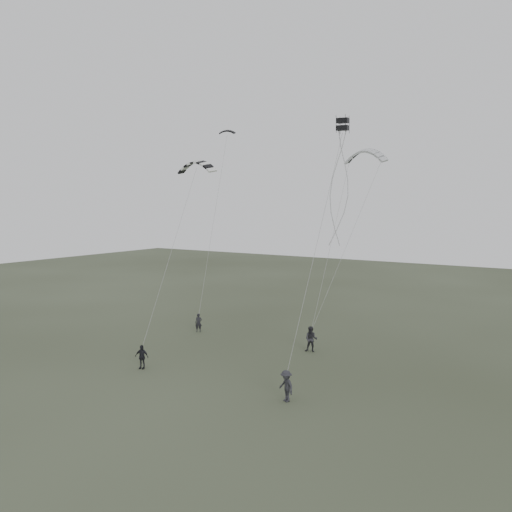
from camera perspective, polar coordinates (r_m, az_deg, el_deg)
The scene contains 9 objects.
ground at distance 34.55m, azimuth -6.36°, elevation -12.42°, with size 140.00×140.00×0.00m, color #313724.
flyer_left at distance 43.38m, azimuth -6.58°, elevation -7.58°, with size 0.58×0.38×1.58m, color black.
flyer_right at distance 37.52m, azimuth 6.32°, elevation -9.43°, with size 0.93×0.72×1.91m, color #25252A.
flyer_center at distance 34.52m, azimuth -12.93°, elevation -11.16°, with size 0.94×0.39×1.60m, color black.
flyer_far at distance 28.39m, azimuth 3.47°, elevation -14.60°, with size 1.13×0.65×1.75m, color #26262B.
kite_dark_small at distance 47.07m, azimuth -3.33°, elevation 14.09°, with size 1.48×0.44×0.50m, color black, non-canonical shape.
kite_pale_large at distance 41.93m, azimuth 12.36°, elevation 11.68°, with size 3.59×0.81×1.51m, color #B5B8BB, non-canonical shape.
kite_striped at distance 39.90m, azimuth -6.83°, elevation 10.63°, with size 3.36×0.84×1.29m, color black, non-canonical shape.
kite_box at distance 31.88m, azimuth 9.88°, elevation 14.61°, with size 0.69×0.69×0.74m, color black, non-canonical shape.
Camera 1 is at (20.60, -25.60, 10.71)m, focal length 35.00 mm.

